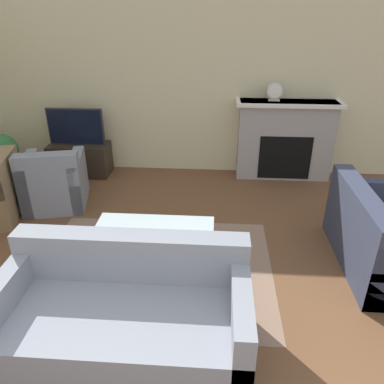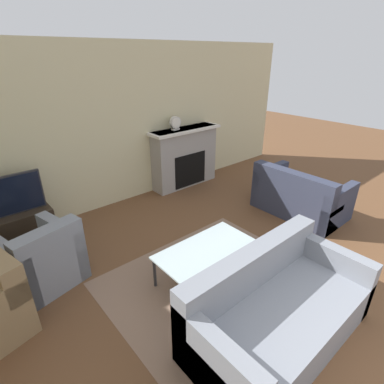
{
  "view_description": "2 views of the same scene",
  "coord_description": "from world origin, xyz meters",
  "px_view_note": "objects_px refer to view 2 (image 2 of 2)",
  "views": [
    {
      "loc": [
        0.57,
        -0.49,
        2.4
      ],
      "look_at": [
        0.32,
        2.99,
        0.66
      ],
      "focal_mm": 35.0,
      "sensor_mm": 36.0,
      "label": 1
    },
    {
      "loc": [
        -2.05,
        0.53,
        2.51
      ],
      "look_at": [
        0.23,
        3.19,
        0.87
      ],
      "focal_mm": 28.0,
      "sensor_mm": 36.0,
      "label": 2
    }
  ],
  "objects_px": {
    "couch_loveseat": "(299,197)",
    "armchair_accent": "(42,260)",
    "coffee_table": "(207,252)",
    "tv": "(9,196)",
    "mantel_clock": "(175,123)",
    "couch_sectional": "(276,311)"
  },
  "relations": [
    {
      "from": "couch_loveseat",
      "to": "armchair_accent",
      "type": "height_order",
      "value": "same"
    },
    {
      "from": "coffee_table",
      "to": "tv",
      "type": "bearing_deg",
      "value": 124.26
    },
    {
      "from": "tv",
      "to": "mantel_clock",
      "type": "xyz_separation_m",
      "value": [
        2.93,
        0.13,
        0.54
      ]
    },
    {
      "from": "armchair_accent",
      "to": "coffee_table",
      "type": "distance_m",
      "value": 1.93
    },
    {
      "from": "couch_sectional",
      "to": "armchair_accent",
      "type": "height_order",
      "value": "same"
    },
    {
      "from": "couch_sectional",
      "to": "couch_loveseat",
      "type": "relative_size",
      "value": 1.3
    },
    {
      "from": "couch_sectional",
      "to": "mantel_clock",
      "type": "xyz_separation_m",
      "value": [
        1.45,
        3.4,
        1.02
      ]
    },
    {
      "from": "mantel_clock",
      "to": "armchair_accent",
      "type": "bearing_deg",
      "value": -158.06
    },
    {
      "from": "couch_loveseat",
      "to": "mantel_clock",
      "type": "distance_m",
      "value": 2.59
    },
    {
      "from": "tv",
      "to": "coffee_table",
      "type": "distance_m",
      "value": 2.75
    },
    {
      "from": "tv",
      "to": "couch_loveseat",
      "type": "distance_m",
      "value": 4.39
    },
    {
      "from": "couch_loveseat",
      "to": "mantel_clock",
      "type": "bearing_deg",
      "value": 22.34
    },
    {
      "from": "tv",
      "to": "coffee_table",
      "type": "bearing_deg",
      "value": -55.74
    },
    {
      "from": "tv",
      "to": "couch_loveseat",
      "type": "bearing_deg",
      "value": -28.37
    },
    {
      "from": "mantel_clock",
      "to": "coffee_table",
      "type": "bearing_deg",
      "value": -120.49
    },
    {
      "from": "couch_loveseat",
      "to": "mantel_clock",
      "type": "relative_size",
      "value": 5.56
    },
    {
      "from": "armchair_accent",
      "to": "mantel_clock",
      "type": "relative_size",
      "value": 3.76
    },
    {
      "from": "couch_sectional",
      "to": "coffee_table",
      "type": "bearing_deg",
      "value": 87.34
    },
    {
      "from": "couch_loveseat",
      "to": "tv",
      "type": "bearing_deg",
      "value": 61.63
    },
    {
      "from": "coffee_table",
      "to": "mantel_clock",
      "type": "relative_size",
      "value": 4.68
    },
    {
      "from": "couch_loveseat",
      "to": "mantel_clock",
      "type": "xyz_separation_m",
      "value": [
        -0.91,
        2.21,
        1.02
      ]
    },
    {
      "from": "couch_loveseat",
      "to": "coffee_table",
      "type": "relative_size",
      "value": 1.19
    }
  ]
}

